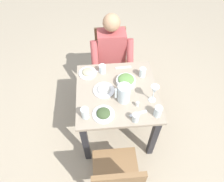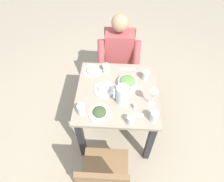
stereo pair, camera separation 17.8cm
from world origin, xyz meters
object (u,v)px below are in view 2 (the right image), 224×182
at_px(chair_near, 119,58).
at_px(water_glass_near_left, 106,68).
at_px(plate_dolmas, 100,112).
at_px(plate_yoghurt, 104,89).
at_px(water_glass_center, 130,120).
at_px(salt_shaker, 135,107).
at_px(water_glass_near_right, 81,110).
at_px(water_glass_far_right, 146,76).
at_px(diner_near, 119,60).
at_px(dining_table, 117,100).
at_px(water_pitcher, 123,95).
at_px(wine_glass, 153,95).
at_px(plate_beans, 91,70).
at_px(salad_bowl, 128,82).
at_px(chair_far, 104,178).
at_px(water_glass_by_pitcher, 154,117).

bearing_deg(chair_near, water_glass_near_left, 75.42).
xyz_separation_m(plate_dolmas, water_glass_near_left, (-0.02, -0.54, 0.03)).
bearing_deg(plate_yoghurt, water_glass_center, 125.11).
bearing_deg(salt_shaker, water_glass_near_right, 9.23).
height_order(chair_near, water_glass_far_right, chair_near).
distance_m(diner_near, water_glass_far_right, 0.48).
height_order(dining_table, plate_yoghurt, plate_yoghurt).
bearing_deg(water_glass_near_left, plate_yoghurt, 89.56).
relative_size(dining_table, water_pitcher, 4.21).
xyz_separation_m(water_glass_center, salt_shaker, (-0.04, -0.15, -0.02)).
bearing_deg(wine_glass, water_glass_far_right, -83.12).
relative_size(plate_beans, water_glass_far_right, 1.89).
bearing_deg(water_pitcher, salad_bowl, -103.36).
distance_m(chair_far, water_glass_near_right, 0.61).
bearing_deg(plate_yoghurt, plate_dolmas, 85.93).
bearing_deg(salad_bowl, water_glass_by_pitcher, 120.15).
distance_m(water_glass_far_right, salt_shaker, 0.39).
bearing_deg(salad_bowl, plate_yoghurt, 18.65).
bearing_deg(water_glass_far_right, salt_shaker, 73.41).
bearing_deg(water_glass_near_left, dining_table, 114.83).
distance_m(water_glass_center, water_glass_near_left, 0.67).
xyz_separation_m(salad_bowl, plate_dolmas, (0.25, 0.36, -0.02)).
bearing_deg(chair_far, water_glass_near_left, -87.09).
xyz_separation_m(plate_yoghurt, water_glass_near_right, (0.18, 0.29, 0.04)).
bearing_deg(chair_near, salt_shaker, 100.22).
bearing_deg(chair_near, plate_yoghurt, 80.25).
height_order(water_glass_by_pitcher, salt_shaker, water_glass_by_pitcher).
xyz_separation_m(chair_far, salt_shaker, (-0.24, -0.57, 0.25)).
bearing_deg(plate_beans, water_glass_near_right, 87.43).
distance_m(plate_dolmas, wine_glass, 0.50).
bearing_deg(water_glass_far_right, chair_far, 69.35).
relative_size(water_pitcher, plate_dolmas, 0.95).
bearing_deg(salad_bowl, plate_beans, -24.21).
relative_size(plate_dolmas, salt_shaker, 3.70).
bearing_deg(dining_table, water_glass_far_right, -146.35).
bearing_deg(water_glass_far_right, plate_beans, -8.04).
bearing_deg(plate_beans, water_pitcher, 131.78).
bearing_deg(chair_near, water_pitcher, 93.47).
relative_size(diner_near, water_glass_by_pitcher, 10.76).
height_order(water_glass_center, water_glass_by_pitcher, water_glass_by_pitcher).
distance_m(dining_table, water_glass_near_right, 0.45).
relative_size(plate_beans, water_glass_by_pitcher, 1.75).
distance_m(water_glass_far_right, water_glass_by_pitcher, 0.49).
bearing_deg(water_glass_near_right, wine_glass, -168.27).
relative_size(diner_near, water_pitcher, 6.08).
distance_m(chair_far, salt_shaker, 0.66).
bearing_deg(plate_beans, plate_dolmas, 104.38).
height_order(chair_near, water_glass_near_left, chair_near).
height_order(chair_far, water_glass_near_right, chair_far).
relative_size(chair_far, diner_near, 0.74).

